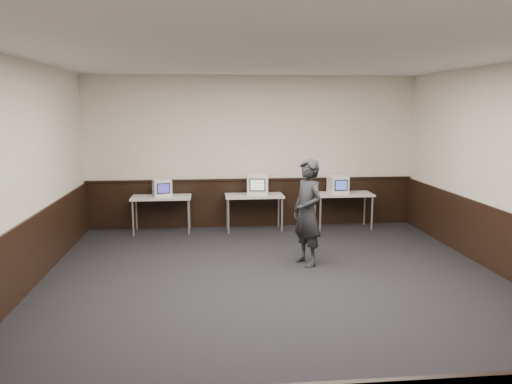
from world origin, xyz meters
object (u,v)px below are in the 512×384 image
desk_center (254,198)px  person (307,213)px  desk_right (344,196)px  emac_left (162,188)px  emac_right (338,185)px  desk_left (161,200)px  emac_center (258,184)px

desk_center → person: size_ratio=0.69×
desk_right → person: 2.70m
emac_left → emac_right: bearing=-14.0°
desk_left → desk_center: (1.90, 0.00, 0.00)m
emac_center → person: person is taller
desk_left → emac_left: size_ratio=2.71×
person → desk_left: bearing=-157.6°
desk_left → desk_right: 3.80m
desk_right → person: person is taller
desk_center → emac_right: (1.76, -0.03, 0.26)m
desk_center → person: (0.63, -2.38, 0.19)m
desk_left → emac_center: 2.00m
emac_right → desk_right: bearing=7.1°
emac_left → person: 3.45m
emac_left → desk_center: bearing=-13.3°
emac_center → desk_center: bearing=-154.4°
desk_center → emac_center: emac_center is taller
desk_left → person: bearing=-43.2°
desk_left → desk_center: size_ratio=1.00×
desk_left → desk_center: 1.90m
emac_right → desk_left: bearing=174.4°
emac_center → emac_right: (1.68, -0.05, -0.03)m
desk_left → emac_left: 0.25m
desk_center → desk_left: bearing=180.0°
desk_right → desk_left: bearing=180.0°
emac_left → emac_right: emac_right is taller
emac_left → desk_right: bearing=-13.5°
desk_right → emac_right: 0.29m
desk_right → emac_right: size_ratio=2.80×
emac_center → person: size_ratio=0.30×
emac_left → person: person is taller
desk_right → emac_left: (-3.78, -0.01, 0.25)m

